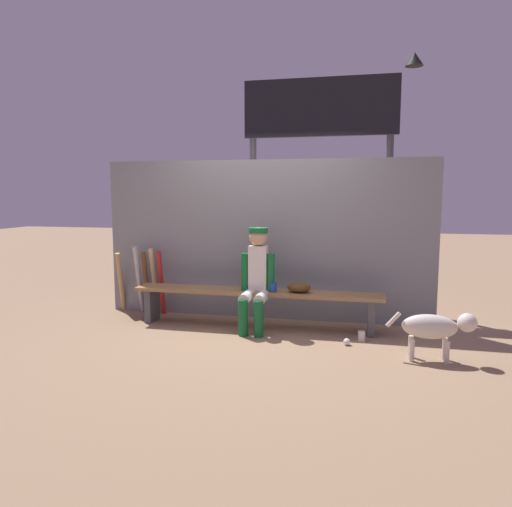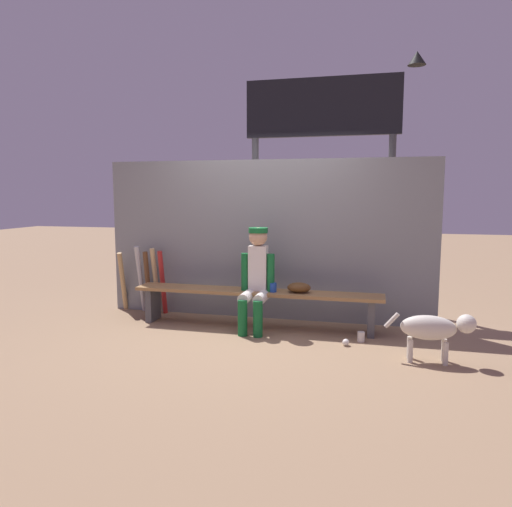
{
  "view_description": "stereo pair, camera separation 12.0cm",
  "coord_description": "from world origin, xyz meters",
  "px_view_note": "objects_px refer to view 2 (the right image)",
  "views": [
    {
      "loc": [
        1.27,
        -5.56,
        1.62
      ],
      "look_at": [
        0.0,
        0.0,
        0.91
      ],
      "focal_mm": 33.66,
      "sensor_mm": 36.0,
      "label": 1
    },
    {
      "loc": [
        1.38,
        -5.53,
        1.62
      ],
      "look_at": [
        0.0,
        0.0,
        0.91
      ],
      "focal_mm": 33.66,
      "sensor_mm": 36.0,
      "label": 2
    }
  ],
  "objects_px": {
    "bat_aluminum_silver": "(141,279)",
    "scoreboard": "(326,133)",
    "baseball_glove": "(299,288)",
    "dugout_bench": "(256,298)",
    "cup_on_ground": "(361,337)",
    "cup_on_bench": "(273,287)",
    "player_seated": "(256,275)",
    "dog": "(434,328)",
    "bat_wood_tan": "(123,281)",
    "baseball": "(346,342)",
    "bat_wood_dark": "(148,282)",
    "bat_wood_natural": "(156,280)",
    "bat_aluminum_red": "(163,283)"
  },
  "relations": [
    {
      "from": "dugout_bench",
      "to": "player_seated",
      "type": "relative_size",
      "value": 2.48
    },
    {
      "from": "baseball",
      "to": "cup_on_bench",
      "type": "relative_size",
      "value": 0.67
    },
    {
      "from": "cup_on_ground",
      "to": "cup_on_bench",
      "type": "bearing_deg",
      "value": 167.38
    },
    {
      "from": "baseball_glove",
      "to": "bat_aluminum_silver",
      "type": "bearing_deg",
      "value": 171.86
    },
    {
      "from": "baseball",
      "to": "scoreboard",
      "type": "bearing_deg",
      "value": 102.99
    },
    {
      "from": "bat_aluminum_silver",
      "to": "cup_on_bench",
      "type": "bearing_deg",
      "value": -10.7
    },
    {
      "from": "dugout_bench",
      "to": "bat_aluminum_silver",
      "type": "relative_size",
      "value": 3.24
    },
    {
      "from": "baseball_glove",
      "to": "bat_aluminum_red",
      "type": "bearing_deg",
      "value": 170.92
    },
    {
      "from": "baseball_glove",
      "to": "baseball",
      "type": "relative_size",
      "value": 3.78
    },
    {
      "from": "bat_wood_dark",
      "to": "dog",
      "type": "relative_size",
      "value": 1.0
    },
    {
      "from": "dugout_bench",
      "to": "bat_aluminum_silver",
      "type": "xyz_separation_m",
      "value": [
        -1.7,
        0.32,
        0.1
      ]
    },
    {
      "from": "player_seated",
      "to": "bat_wood_dark",
      "type": "height_order",
      "value": "player_seated"
    },
    {
      "from": "bat_wood_natural",
      "to": "bat_wood_dark",
      "type": "xyz_separation_m",
      "value": [
        -0.09,
        -0.05,
        -0.02
      ]
    },
    {
      "from": "dugout_bench",
      "to": "bat_aluminum_red",
      "type": "relative_size",
      "value": 3.47
    },
    {
      "from": "bat_aluminum_silver",
      "to": "baseball_glove",
      "type": "bearing_deg",
      "value": -8.14
    },
    {
      "from": "scoreboard",
      "to": "dog",
      "type": "bearing_deg",
      "value": -60.04
    },
    {
      "from": "scoreboard",
      "to": "bat_wood_natural",
      "type": "bearing_deg",
      "value": -152.55
    },
    {
      "from": "player_seated",
      "to": "cup_on_bench",
      "type": "distance_m",
      "value": 0.25
    },
    {
      "from": "bat_wood_dark",
      "to": "baseball",
      "type": "distance_m",
      "value": 2.84
    },
    {
      "from": "cup_on_bench",
      "to": "dugout_bench",
      "type": "bearing_deg",
      "value": 168.51
    },
    {
      "from": "bat_wood_dark",
      "to": "cup_on_ground",
      "type": "distance_m",
      "value": 2.94
    },
    {
      "from": "bat_wood_tan",
      "to": "scoreboard",
      "type": "bearing_deg",
      "value": 22.88
    },
    {
      "from": "baseball",
      "to": "cup_on_ground",
      "type": "xyz_separation_m",
      "value": [
        0.15,
        0.19,
        0.02
      ]
    },
    {
      "from": "player_seated",
      "to": "cup_on_bench",
      "type": "xyz_separation_m",
      "value": [
        0.2,
        0.06,
        -0.15
      ]
    },
    {
      "from": "player_seated",
      "to": "baseball",
      "type": "height_order",
      "value": "player_seated"
    },
    {
      "from": "bat_aluminum_silver",
      "to": "scoreboard",
      "type": "height_order",
      "value": "scoreboard"
    },
    {
      "from": "dugout_bench",
      "to": "cup_on_ground",
      "type": "distance_m",
      "value": 1.33
    },
    {
      "from": "baseball_glove",
      "to": "dog",
      "type": "height_order",
      "value": "baseball_glove"
    },
    {
      "from": "bat_wood_tan",
      "to": "dugout_bench",
      "type": "bearing_deg",
      "value": -10.31
    },
    {
      "from": "baseball_glove",
      "to": "dugout_bench",
      "type": "bearing_deg",
      "value": 180.0
    },
    {
      "from": "bat_wood_dark",
      "to": "bat_aluminum_red",
      "type": "bearing_deg",
      "value": -2.5
    },
    {
      "from": "bat_wood_natural",
      "to": "cup_on_bench",
      "type": "xyz_separation_m",
      "value": [
        1.72,
        -0.41,
        0.06
      ]
    },
    {
      "from": "dugout_bench",
      "to": "dog",
      "type": "height_order",
      "value": "dog"
    },
    {
      "from": "baseball_glove",
      "to": "bat_wood_tan",
      "type": "xyz_separation_m",
      "value": [
        -2.52,
        0.36,
        -0.1
      ]
    },
    {
      "from": "bat_wood_dark",
      "to": "scoreboard",
      "type": "height_order",
      "value": "scoreboard"
    },
    {
      "from": "bat_wood_tan",
      "to": "cup_on_ground",
      "type": "bearing_deg",
      "value": -11.13
    },
    {
      "from": "bat_wood_dark",
      "to": "bat_aluminum_silver",
      "type": "xyz_separation_m",
      "value": [
        -0.11,
        0.01,
        0.04
      ]
    },
    {
      "from": "bat_aluminum_silver",
      "to": "player_seated",
      "type": "bearing_deg",
      "value": -13.85
    },
    {
      "from": "baseball_glove",
      "to": "bat_wood_natural",
      "type": "height_order",
      "value": "bat_wood_natural"
    },
    {
      "from": "player_seated",
      "to": "bat_wood_tan",
      "type": "height_order",
      "value": "player_seated"
    },
    {
      "from": "scoreboard",
      "to": "baseball",
      "type": "bearing_deg",
      "value": -77.01
    },
    {
      "from": "bat_aluminum_silver",
      "to": "bat_aluminum_red",
      "type": "bearing_deg",
      "value": -2.71
    },
    {
      "from": "bat_aluminum_red",
      "to": "cup_on_bench",
      "type": "xyz_separation_m",
      "value": [
        1.59,
        -0.35,
        0.08
      ]
    },
    {
      "from": "player_seated",
      "to": "scoreboard",
      "type": "xyz_separation_m",
      "value": [
        0.63,
        1.59,
        1.82
      ]
    },
    {
      "from": "cup_on_ground",
      "to": "dog",
      "type": "distance_m",
      "value": 0.9
    },
    {
      "from": "bat_wood_natural",
      "to": "dog",
      "type": "distance_m",
      "value": 3.64
    },
    {
      "from": "dugout_bench",
      "to": "scoreboard",
      "type": "height_order",
      "value": "scoreboard"
    },
    {
      "from": "cup_on_ground",
      "to": "cup_on_bench",
      "type": "relative_size",
      "value": 1.0
    },
    {
      "from": "bat_wood_natural",
      "to": "bat_aluminum_silver",
      "type": "height_order",
      "value": "bat_aluminum_silver"
    },
    {
      "from": "baseball",
      "to": "cup_on_bench",
      "type": "height_order",
      "value": "cup_on_bench"
    }
  ]
}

